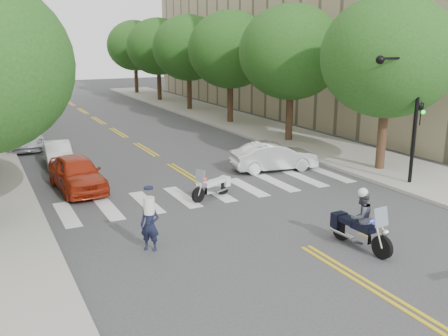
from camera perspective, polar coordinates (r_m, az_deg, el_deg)
ground at (r=16.15m, az=9.31°, el=-8.89°), size 140.00×140.00×0.00m
sidewalk_right at (r=39.05m, az=1.63°, el=5.31°), size 5.00×60.00×0.15m
tree_r_0 at (r=25.16m, az=18.27°, el=12.00°), size 6.40×6.40×8.45m
tree_r_1 at (r=31.35m, az=7.71°, el=12.96°), size 6.40×6.40×8.45m
tree_r_2 at (r=38.22m, az=0.74°, el=13.36°), size 6.40×6.40×8.45m
tree_r_3 at (r=45.46m, az=-4.07°, el=13.53°), size 6.40×6.40×8.45m
tree_r_4 at (r=52.92m, az=-7.54°, el=13.59°), size 6.40×6.40×8.45m
tree_r_5 at (r=60.51m, az=-10.16°, el=13.60°), size 6.40×6.40×8.45m
traffic_signal_pole at (r=22.79m, az=20.40°, el=6.99°), size 2.82×0.42×6.00m
motorcycle_police at (r=16.15m, az=15.23°, el=-5.88°), size 0.85×2.42×1.97m
motorcycle_parked at (r=20.57m, az=-1.17°, el=-2.12°), size 2.00×1.00×1.34m
officer_standing at (r=15.59m, az=-8.47°, el=-6.46°), size 0.72×0.69×1.65m
convertible at (r=24.87m, az=5.73°, el=1.32°), size 4.45×2.19×1.40m
parked_car_a at (r=22.40m, az=-16.48°, el=-0.56°), size 2.07×4.55×1.52m
parked_car_b at (r=27.24m, az=-18.44°, el=1.57°), size 1.48×3.68×1.19m
parked_car_c at (r=31.99m, az=-21.79°, el=3.18°), size 2.33×4.60×1.25m
parked_car_d at (r=40.85m, az=-22.83°, el=5.49°), size 2.19×4.99×1.43m
parked_car_e at (r=45.58m, az=-23.53°, el=6.19°), size 1.82×3.98×1.32m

